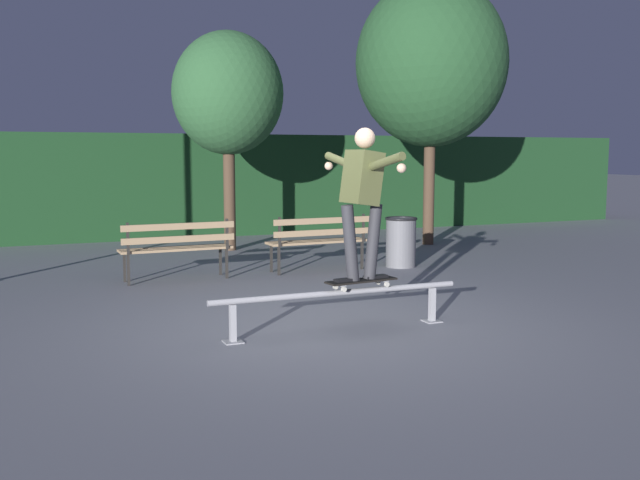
% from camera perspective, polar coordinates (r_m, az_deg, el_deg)
% --- Properties ---
extents(ground_plane, '(90.00, 90.00, 0.00)m').
position_cam_1_polar(ground_plane, '(7.56, 0.72, -6.93)').
color(ground_plane, slate).
extents(hedge_backdrop, '(24.00, 1.20, 2.24)m').
position_cam_1_polar(hedge_backdrop, '(15.97, -12.14, 4.31)').
color(hedge_backdrop, '#193D1E').
rests_on(hedge_backdrop, ground).
extents(grind_rail, '(2.72, 0.18, 0.43)m').
position_cam_1_polar(grind_rail, '(7.27, 1.48, -4.78)').
color(grind_rail, '#9E9EA3').
rests_on(grind_rail, ground).
extents(skateboard, '(0.80, 0.30, 0.09)m').
position_cam_1_polar(skateboard, '(7.35, 3.35, -3.31)').
color(skateboard, black).
rests_on(skateboard, grind_rail).
extents(skateboarder, '(0.63, 1.40, 1.56)m').
position_cam_1_polar(skateboarder, '(7.24, 3.42, 4.00)').
color(skateboarder, black).
rests_on(skateboarder, skateboard).
extents(park_bench_leftmost, '(1.61, 0.47, 0.88)m').
position_cam_1_polar(park_bench_leftmost, '(10.29, -11.41, -0.31)').
color(park_bench_leftmost, '#282623').
rests_on(park_bench_leftmost, ground).
extents(park_bench_left_center, '(1.61, 0.47, 0.88)m').
position_cam_1_polar(park_bench_left_center, '(10.93, -0.05, 0.24)').
color(park_bench_left_center, '#282623').
rests_on(park_bench_left_center, ground).
extents(tree_far_right, '(2.96, 2.96, 5.20)m').
position_cam_1_polar(tree_far_right, '(14.44, 8.93, 13.84)').
color(tree_far_right, '#4C3828').
rests_on(tree_far_right, ground).
extents(tree_behind_benches, '(2.05, 2.05, 4.05)m').
position_cam_1_polar(tree_behind_benches, '(13.47, -7.41, 11.54)').
color(tree_behind_benches, '#4C3828').
rests_on(tree_behind_benches, ground).
extents(trash_can, '(0.52, 0.52, 0.80)m').
position_cam_1_polar(trash_can, '(11.48, 6.51, -0.11)').
color(trash_can, slate).
rests_on(trash_can, ground).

